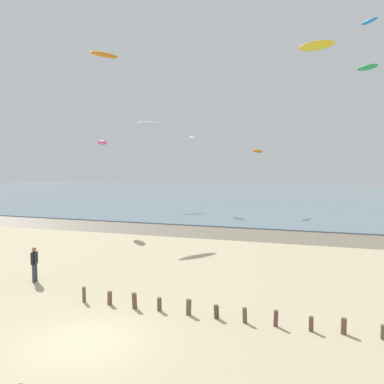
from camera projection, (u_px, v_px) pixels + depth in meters
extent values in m
plane|color=#C6B58C|center=(83.00, 343.00, 12.77)|extent=(160.00, 160.00, 0.00)
cube|color=#7A6D59|center=(228.00, 233.00, 32.79)|extent=(120.00, 5.77, 0.01)
cube|color=slate|center=(277.00, 197.00, 68.70)|extent=(160.00, 70.00, 0.10)
cylinder|color=brown|center=(84.00, 295.00, 16.50)|extent=(0.16, 0.17, 0.65)
cylinder|color=brown|center=(110.00, 298.00, 16.23)|extent=(0.21, 0.22, 0.56)
cylinder|color=brown|center=(134.00, 301.00, 15.78)|extent=(0.21, 0.22, 0.64)
cylinder|color=brown|center=(159.00, 304.00, 15.52)|extent=(0.18, 0.18, 0.52)
cylinder|color=brown|center=(189.00, 307.00, 15.12)|extent=(0.21, 0.22, 0.60)
cylinder|color=brown|center=(216.00, 312.00, 14.76)|extent=(0.21, 0.20, 0.51)
cylinder|color=brown|center=(245.00, 315.00, 14.37)|extent=(0.18, 0.18, 0.56)
cylinder|color=brown|center=(276.00, 318.00, 14.04)|extent=(0.17, 0.16, 0.58)
cylinder|color=brown|center=(311.00, 324.00, 13.63)|extent=(0.16, 0.16, 0.51)
cylinder|color=brown|center=(344.00, 326.00, 13.41)|extent=(0.19, 0.21, 0.55)
cylinder|color=brown|center=(384.00, 332.00, 13.00)|extent=(0.21, 0.22, 0.48)
cylinder|color=#383842|center=(34.00, 273.00, 19.25)|extent=(0.16, 0.16, 0.88)
cylinder|color=#383842|center=(36.00, 272.00, 19.47)|extent=(0.16, 0.16, 0.88)
cube|color=black|center=(34.00, 258.00, 19.31)|extent=(0.31, 0.41, 0.60)
sphere|color=#9E7051|center=(34.00, 249.00, 19.28)|extent=(0.22, 0.22, 0.22)
cylinder|color=black|center=(32.00, 260.00, 19.07)|extent=(0.09, 0.09, 0.52)
cylinder|color=black|center=(36.00, 258.00, 19.55)|extent=(0.09, 0.09, 0.52)
ellipsoid|color=#2384D1|center=(369.00, 21.00, 43.60)|extent=(2.10, 2.43, 0.48)
ellipsoid|color=white|center=(149.00, 123.00, 54.24)|extent=(2.85, 2.99, 0.86)
ellipsoid|color=#E54C99|center=(102.00, 143.00, 35.47)|extent=(2.10, 2.31, 0.54)
ellipsoid|color=white|center=(192.00, 139.00, 48.39)|extent=(2.34, 2.73, 0.77)
ellipsoid|color=orange|center=(258.00, 151.00, 46.13)|extent=(1.43, 2.50, 0.61)
ellipsoid|color=orange|center=(104.00, 55.00, 38.77)|extent=(2.53, 3.11, 0.80)
ellipsoid|color=green|center=(368.00, 67.00, 39.08)|extent=(2.28, 2.37, 0.64)
ellipsoid|color=yellow|center=(316.00, 46.00, 34.77)|extent=(3.49, 2.17, 0.96)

